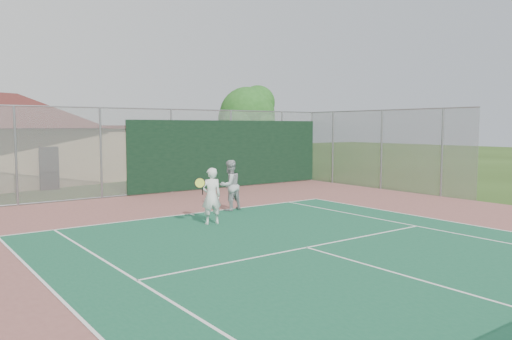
# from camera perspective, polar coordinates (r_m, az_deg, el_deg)

# --- Properties ---
(back_fence) EXTENTS (20.08, 0.11, 3.53)m
(back_fence) POSITION_cam_1_polar(r_m,az_deg,el_deg) (21.26, -9.35, 1.93)
(back_fence) COLOR gray
(back_fence) RESTS_ON ground
(side_fence_right) EXTENTS (0.08, 9.00, 3.50)m
(side_fence_right) POSITION_cam_1_polar(r_m,az_deg,el_deg) (22.76, 14.14, 2.26)
(side_fence_right) COLOR gray
(side_fence_right) RESTS_ON ground
(tree) EXTENTS (3.61, 3.42, 5.03)m
(tree) POSITION_cam_1_polar(r_m,az_deg,el_deg) (27.47, -0.84, 6.10)
(tree) COLOR #3E2316
(tree) RESTS_ON ground
(player_white_front) EXTENTS (1.06, 0.73, 1.60)m
(player_white_front) POSITION_cam_1_polar(r_m,az_deg,el_deg) (14.14, -5.16, -3.02)
(player_white_front) COLOR white
(player_white_front) RESTS_ON ground
(player_grey_back) EXTENTS (0.88, 0.73, 1.66)m
(player_grey_back) POSITION_cam_1_polar(r_m,az_deg,el_deg) (16.42, -3.01, -1.83)
(player_grey_back) COLOR #ADB0B2
(player_grey_back) RESTS_ON ground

